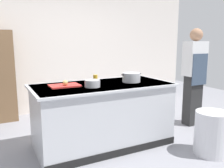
{
  "coord_description": "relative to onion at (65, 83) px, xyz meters",
  "views": [
    {
      "loc": [
        -1.4,
        -3.0,
        1.5
      ],
      "look_at": [
        0.25,
        0.2,
        0.85
      ],
      "focal_mm": 38.15,
      "sensor_mm": 36.0,
      "label": 1
    }
  ],
  "objects": [
    {
      "name": "ground_plane",
      "position": [
        0.53,
        -0.05,
        -0.96
      ],
      "size": [
        10.0,
        10.0,
        0.0
      ],
      "primitive_type": "plane",
      "color": "gray"
    },
    {
      "name": "back_wall",
      "position": [
        0.53,
        2.05,
        0.54
      ],
      "size": [
        6.4,
        0.12,
        3.0
      ],
      "primitive_type": "cube",
      "color": "silver",
      "rests_on": "ground_plane"
    },
    {
      "name": "stock_pot",
      "position": [
        0.99,
        -0.07,
        0.01
      ],
      "size": [
        0.33,
        0.27,
        0.14
      ],
      "color": "#B7BABF",
      "rests_on": "counter_island"
    },
    {
      "name": "juice_cup",
      "position": [
        0.54,
        0.23,
        -0.01
      ],
      "size": [
        0.07,
        0.07,
        0.1
      ],
      "primitive_type": "cylinder",
      "color": "yellow",
      "rests_on": "counter_island"
    },
    {
      "name": "onion",
      "position": [
        0.0,
        0.0,
        0.0
      ],
      "size": [
        0.07,
        0.07,
        0.07
      ],
      "primitive_type": "sphere",
      "color": "tan",
      "rests_on": "cutting_board"
    },
    {
      "name": "trash_bin",
      "position": [
        1.69,
        -0.99,
        -0.66
      ],
      "size": [
        0.45,
        0.45,
        0.59
      ],
      "primitive_type": "cylinder",
      "color": "silver",
      "rests_on": "ground_plane"
    },
    {
      "name": "cutting_board",
      "position": [
        0.0,
        0.05,
        -0.05
      ],
      "size": [
        0.4,
        0.28,
        0.02
      ],
      "primitive_type": "cube",
      "color": "red",
      "rests_on": "counter_island"
    },
    {
      "name": "counter_island",
      "position": [
        0.53,
        -0.05,
        -0.49
      ],
      "size": [
        1.98,
        0.98,
        0.9
      ],
      "color": "#B7BABF",
      "rests_on": "ground_plane"
    },
    {
      "name": "person_chef",
      "position": [
        2.34,
        -0.0,
        -0.04
      ],
      "size": [
        0.38,
        0.25,
        1.72
      ],
      "rotation": [
        0.0,
        0.0,
        1.79
      ],
      "color": "#282828",
      "rests_on": "ground_plane"
    },
    {
      "name": "mixing_bowl",
      "position": [
        0.32,
        -0.17,
        -0.01
      ],
      "size": [
        0.21,
        0.21,
        0.09
      ],
      "primitive_type": "cylinder",
      "color": "#B7BABF",
      "rests_on": "counter_island"
    }
  ]
}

